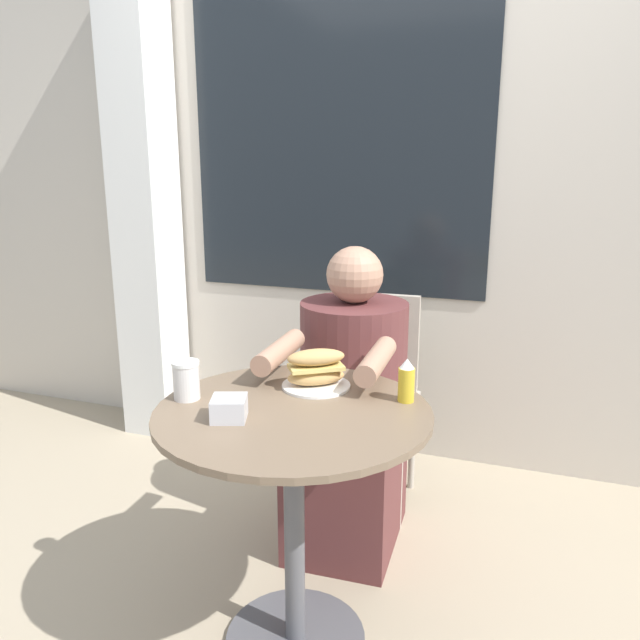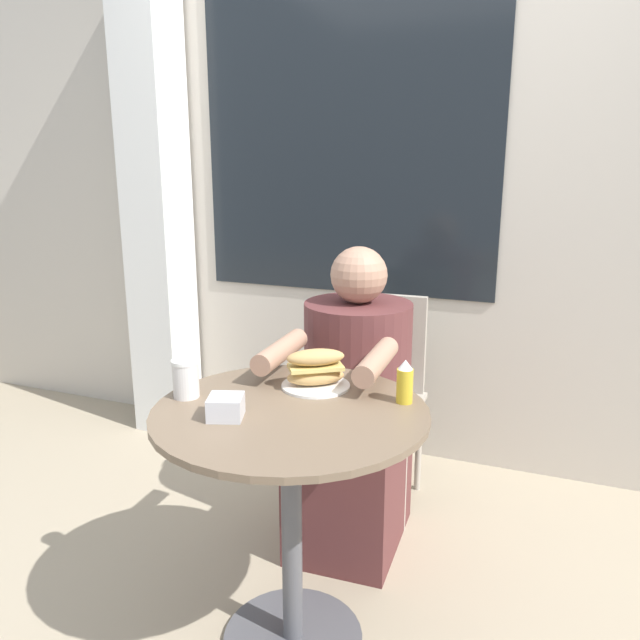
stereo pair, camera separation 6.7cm
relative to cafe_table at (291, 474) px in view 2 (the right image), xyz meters
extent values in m
plane|color=tan|center=(0.00, 0.00, -0.55)|extent=(8.00, 8.00, 0.00)
cube|color=beige|center=(0.00, 1.40, 0.85)|extent=(8.00, 0.08, 2.80)
cube|color=black|center=(-0.33, 1.36, 0.97)|extent=(1.43, 0.01, 1.45)
cube|color=silver|center=(-1.29, 1.21, 0.65)|extent=(0.26, 0.26, 2.40)
cylinder|color=brown|center=(0.00, 0.00, 0.19)|extent=(0.77, 0.77, 0.02)
cylinder|color=#515156|center=(0.00, 0.00, -0.18)|extent=(0.06, 0.06, 0.71)
cylinder|color=#515156|center=(0.00, 0.00, -0.55)|extent=(0.42, 0.42, 0.02)
cube|color=#ADA393|center=(-0.01, 0.85, -0.11)|extent=(0.40, 0.40, 0.02)
cube|color=#ADA393|center=(-0.02, 1.02, 0.11)|extent=(0.35, 0.05, 0.42)
cylinder|color=#ADA393|center=(0.16, 0.69, -0.34)|extent=(0.03, 0.03, 0.43)
cylinder|color=#ADA393|center=(-0.17, 0.68, -0.34)|extent=(0.03, 0.03, 0.43)
cylinder|color=#ADA393|center=(0.14, 1.02, -0.34)|extent=(0.03, 0.03, 0.43)
cylinder|color=#ADA393|center=(-0.19, 1.01, -0.34)|extent=(0.03, 0.03, 0.43)
cube|color=brown|center=(-0.01, 0.56, -0.33)|extent=(0.40, 0.51, 0.45)
cylinder|color=brown|center=(-0.01, 0.63, 0.13)|extent=(0.39, 0.39, 0.47)
sphere|color=tan|center=(-0.01, 0.63, 0.46)|extent=(0.20, 0.20, 0.20)
cylinder|color=tan|center=(0.16, 0.28, 0.27)|extent=(0.08, 0.32, 0.07)
cylinder|color=tan|center=(-0.16, 0.27, 0.27)|extent=(0.08, 0.32, 0.07)
cylinder|color=white|center=(0.00, 0.19, 0.20)|extent=(0.21, 0.21, 0.01)
ellipsoid|color=tan|center=(0.00, 0.19, 0.23)|extent=(0.19, 0.16, 0.05)
cube|color=#D6BC66|center=(0.00, 0.19, 0.26)|extent=(0.18, 0.16, 0.01)
ellipsoid|color=tan|center=(0.00, 0.19, 0.29)|extent=(0.19, 0.16, 0.05)
cylinder|color=silver|center=(-0.32, -0.03, 0.25)|extent=(0.07, 0.07, 0.10)
cylinder|color=white|center=(-0.32, -0.03, 0.30)|extent=(0.08, 0.08, 0.01)
cube|color=silver|center=(-0.13, -0.12, 0.23)|extent=(0.12, 0.12, 0.06)
cylinder|color=gold|center=(0.28, 0.16, 0.25)|extent=(0.05, 0.05, 0.10)
cone|color=white|center=(0.28, 0.16, 0.31)|extent=(0.04, 0.04, 0.03)
camera|label=1|loc=(0.61, -1.48, 0.86)|focal=35.00mm
camera|label=2|loc=(0.67, -1.45, 0.86)|focal=35.00mm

